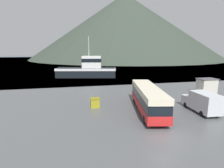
% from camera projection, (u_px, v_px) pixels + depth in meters
% --- Properties ---
extents(ground_plane, '(400.00, 400.00, 0.00)m').
position_uv_depth(ground_plane, '(167.00, 135.00, 15.98)').
color(ground_plane, '#515456').
extents(water_surface, '(240.00, 240.00, 0.00)m').
position_uv_depth(water_surface, '(83.00, 59.00, 153.54)').
color(water_surface, '#3D5160').
rests_on(water_surface, ground).
extents(hill_backdrop, '(165.34, 165.34, 56.93)m').
position_uv_depth(hill_backdrop, '(125.00, 27.00, 159.36)').
color(hill_backdrop, '#333D33').
rests_on(hill_backdrop, ground).
extents(tour_bus, '(4.62, 11.52, 3.12)m').
position_uv_depth(tour_bus, '(148.00, 97.00, 22.00)').
color(tour_bus, red).
rests_on(tour_bus, ground).
extents(delivery_van, '(2.42, 5.59, 2.58)m').
position_uv_depth(delivery_van, '(202.00, 102.00, 21.60)').
color(delivery_van, silver).
rests_on(delivery_van, ground).
extents(fishing_boat, '(17.35, 8.04, 11.34)m').
position_uv_depth(fishing_boat, '(88.00, 69.00, 50.02)').
color(fishing_boat, black).
rests_on(fishing_boat, water_surface).
extents(storage_bin, '(1.28, 0.99, 1.32)m').
position_uv_depth(storage_bin, '(95.00, 103.00, 23.55)').
color(storage_bin, olive).
rests_on(storage_bin, ground).
extents(dock_kiosk, '(3.24, 2.22, 2.69)m').
position_uv_depth(dock_kiosk, '(207.00, 86.00, 31.16)').
color(dock_kiosk, beige).
rests_on(dock_kiosk, ground).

